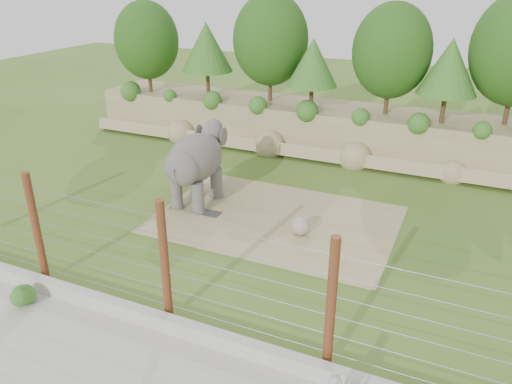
% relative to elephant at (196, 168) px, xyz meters
% --- Properties ---
extents(ground, '(90.00, 90.00, 0.00)m').
position_rel_elephant_xyz_m(ground, '(3.43, -3.08, -1.69)').
color(ground, '#416A1E').
rests_on(ground, ground).
extents(back_embankment, '(30.00, 5.52, 8.77)m').
position_rel_elephant_xyz_m(back_embankment, '(4.02, 9.60, 2.28)').
color(back_embankment, '#97815C').
rests_on(back_embankment, ground).
extents(dirt_patch, '(10.00, 7.00, 0.02)m').
position_rel_elephant_xyz_m(dirt_patch, '(3.93, -0.08, -1.68)').
color(dirt_patch, tan).
rests_on(dirt_patch, ground).
extents(drain_grate, '(1.00, 0.60, 0.03)m').
position_rel_elephant_xyz_m(drain_grate, '(1.05, -0.79, -1.65)').
color(drain_grate, '#262628').
rests_on(drain_grate, dirt_patch).
extents(elephant, '(1.90, 4.22, 3.37)m').
position_rel_elephant_xyz_m(elephant, '(0.00, 0.00, 0.00)').
color(elephant, '#5A5550').
rests_on(elephant, ground).
extents(stone_ball, '(0.77, 0.77, 0.77)m').
position_rel_elephant_xyz_m(stone_ball, '(5.33, -0.93, -1.28)').
color(stone_ball, gray).
rests_on(stone_ball, dirt_patch).
extents(retaining_wall, '(26.00, 0.35, 0.50)m').
position_rel_elephant_xyz_m(retaining_wall, '(3.43, -8.08, -1.44)').
color(retaining_wall, '#AFADA2').
rests_on(retaining_wall, ground).
extents(walkway, '(26.00, 4.00, 0.01)m').
position_rel_elephant_xyz_m(walkway, '(3.43, -10.08, -1.68)').
color(walkway, '#AFADA2').
rests_on(walkway, ground).
extents(barrier_fence, '(20.26, 0.26, 4.00)m').
position_rel_elephant_xyz_m(barrier_fence, '(3.43, -7.58, 0.31)').
color(barrier_fence, '#562314').
rests_on(barrier_fence, ground).
extents(walkway_shrub, '(0.72, 0.72, 0.72)m').
position_rel_elephant_xyz_m(walkway_shrub, '(-1.22, -8.88, -1.32)').
color(walkway_shrub, '#316321').
rests_on(walkway_shrub, walkway).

